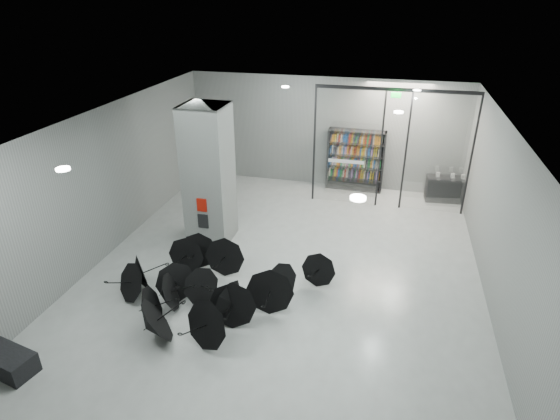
% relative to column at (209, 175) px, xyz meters
% --- Properties ---
extents(room, '(14.00, 14.02, 4.01)m').
position_rel_column_xyz_m(room, '(2.50, -2.00, 0.84)').
color(room, gray).
rests_on(room, ground).
extents(column, '(1.20, 1.20, 4.00)m').
position_rel_column_xyz_m(column, '(0.00, 0.00, 0.00)').
color(column, slate).
rests_on(column, ground).
extents(fire_cabinet, '(0.28, 0.04, 0.38)m').
position_rel_column_xyz_m(fire_cabinet, '(0.00, -0.62, -0.65)').
color(fire_cabinet, '#A50A07').
rests_on(fire_cabinet, column).
extents(info_panel, '(0.30, 0.03, 0.42)m').
position_rel_column_xyz_m(info_panel, '(0.00, -0.62, -1.15)').
color(info_panel, black).
rests_on(info_panel, column).
extents(exit_sign, '(0.30, 0.06, 0.15)m').
position_rel_column_xyz_m(exit_sign, '(4.90, 3.30, 1.82)').
color(exit_sign, '#0CE533').
rests_on(exit_sign, room).
extents(glass_partition, '(5.06, 0.08, 4.00)m').
position_rel_column_xyz_m(glass_partition, '(4.89, 3.50, 0.18)').
color(glass_partition, silver).
rests_on(glass_partition, ground).
extents(bench, '(1.43, 0.83, 0.43)m').
position_rel_column_xyz_m(bench, '(-2.00, -5.95, -1.79)').
color(bench, black).
rests_on(bench, ground).
extents(bookshelf, '(2.06, 0.49, 2.24)m').
position_rel_column_xyz_m(bookshelf, '(3.71, 4.75, -0.88)').
color(bookshelf, black).
rests_on(bookshelf, ground).
extents(shop_counter, '(1.49, 0.71, 0.87)m').
position_rel_column_xyz_m(shop_counter, '(6.99, 4.48, -1.57)').
color(shop_counter, black).
rests_on(shop_counter, ground).
extents(umbrella_cluster, '(5.34, 4.25, 1.27)m').
position_rel_column_xyz_m(umbrella_cluster, '(1.03, -3.03, -1.69)').
color(umbrella_cluster, black).
rests_on(umbrella_cluster, ground).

